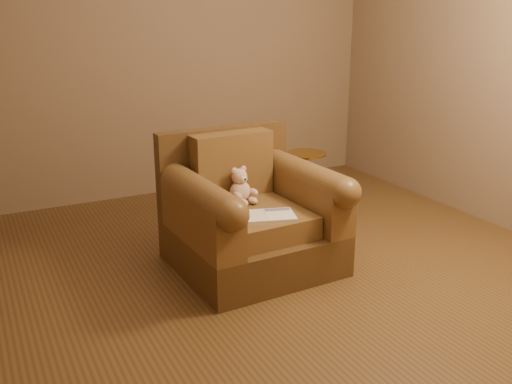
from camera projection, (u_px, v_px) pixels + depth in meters
name	position (u px, v px, depth m)	size (l,w,h in m)	color
floor	(280.00, 265.00, 4.01)	(4.00, 4.00, 0.00)	brown
room	(283.00, 9.00, 3.49)	(4.02, 4.02, 2.71)	#7E644E
armchair	(249.00, 217.00, 3.93)	(1.06, 1.01, 0.91)	#50361A
teddy_bear	(241.00, 189.00, 3.93)	(0.19, 0.21, 0.26)	beige
guidebook	(265.00, 217.00, 3.64)	(0.43, 0.33, 0.03)	beige
side_table	(305.00, 178.00, 5.09)	(0.36, 0.36, 0.51)	gold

